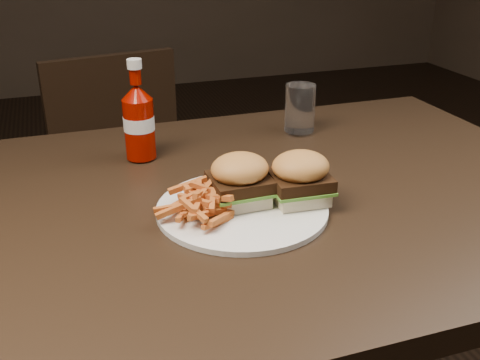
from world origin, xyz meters
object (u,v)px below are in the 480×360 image
object	(u,v)px
chair_far	(104,174)
tumbler	(300,108)
plate	(242,209)
ketchup_bottle	(139,129)
dining_table	(244,203)

from	to	relation	value
chair_far	tumbler	world-z (taller)	tumbler
plate	ketchup_bottle	xyz separation A→B (m)	(-0.11, 0.27, 0.06)
plate	ketchup_bottle	size ratio (longest dim) A/B	2.35
dining_table	tumbler	world-z (taller)	tumbler
ketchup_bottle	dining_table	bearing A→B (deg)	-56.18
plate	tumbler	size ratio (longest dim) A/B	2.69
plate	tumbler	bearing A→B (deg)	52.50
chair_far	ketchup_bottle	size ratio (longest dim) A/B	3.38
tumbler	ketchup_bottle	bearing A→B (deg)	-173.82
chair_far	ketchup_bottle	bearing A→B (deg)	81.41
ketchup_bottle	tumbler	size ratio (longest dim) A/B	1.14
chair_far	plate	distance (m)	1.02
dining_table	tumbler	distance (m)	0.33
ketchup_bottle	tumbler	bearing A→B (deg)	6.18
plate	chair_far	bearing A→B (deg)	98.22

